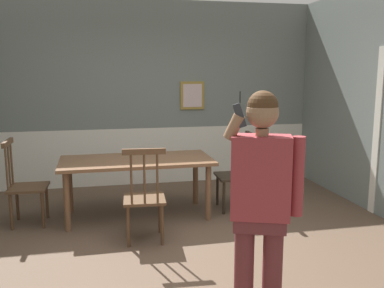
# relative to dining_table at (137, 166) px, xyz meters

# --- Properties ---
(ground_plane) EXTENTS (6.24, 6.24, 0.00)m
(ground_plane) POSITION_rel_dining_table_xyz_m (0.34, -1.25, -0.65)
(ground_plane) COLOR brown
(room_back_partition) EXTENTS (5.39, 0.17, 2.87)m
(room_back_partition) POSITION_rel_dining_table_xyz_m (0.34, 1.59, 0.74)
(room_back_partition) COLOR slate
(room_back_partition) RESTS_ON ground_plane
(dining_table) EXTENTS (1.87, 0.90, 0.73)m
(dining_table) POSITION_rel_dining_table_xyz_m (0.00, 0.00, 0.00)
(dining_table) COLOR brown
(dining_table) RESTS_ON ground_plane
(chair_near_window) EXTENTS (0.47, 0.47, 1.04)m
(chair_near_window) POSITION_rel_dining_table_xyz_m (0.00, -0.83, -0.16)
(chair_near_window) COLOR #513823
(chair_near_window) RESTS_ON ground_plane
(chair_by_doorway) EXTENTS (0.50, 0.50, 1.01)m
(chair_by_doorway) POSITION_rel_dining_table_xyz_m (1.32, 0.01, -0.17)
(chair_by_doorway) COLOR #2D2319
(chair_by_doorway) RESTS_ON ground_plane
(chair_at_table_head) EXTENTS (0.45, 0.45, 1.02)m
(chair_at_table_head) POSITION_rel_dining_table_xyz_m (-1.32, -0.01, -0.17)
(chair_at_table_head) COLOR #513823
(chair_at_table_head) RESTS_ON ground_plane
(person_figure) EXTENTS (0.54, 0.34, 1.69)m
(person_figure) POSITION_rel_dining_table_xyz_m (0.64, -2.54, 0.32)
(person_figure) COLOR brown
(person_figure) RESTS_ON ground_plane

